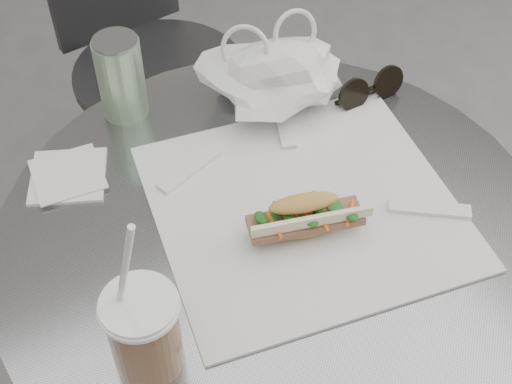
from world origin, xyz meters
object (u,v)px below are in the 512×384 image
banh_mi (304,217)px  sunglasses (370,90)px  chair_far (157,107)px  iced_coffee (144,331)px  cafe_table (272,334)px  drink_can (121,77)px

banh_mi → sunglasses: size_ratio=1.65×
chair_far → iced_coffee: (-0.32, -0.86, 0.47)m
chair_far → banh_mi: size_ratio=3.75×
cafe_table → chair_far: bearing=82.5°
drink_can → cafe_table: bearing=-74.1°
iced_coffee → cafe_table: bearing=24.9°
banh_mi → drink_can: 0.36m
chair_far → drink_can: drink_can is taller
cafe_table → drink_can: bearing=105.9°
cafe_table → banh_mi: banh_mi is taller
chair_far → banh_mi: 0.90m
sunglasses → drink_can: bearing=155.1°
cafe_table → iced_coffee: size_ratio=2.99×
cafe_table → drink_can: drink_can is taller
chair_far → drink_can: bearing=60.0°
banh_mi → iced_coffee: bearing=-148.3°
cafe_table → banh_mi: (0.03, -0.03, 0.31)m
iced_coffee → sunglasses: (0.49, 0.26, -0.04)m
iced_coffee → drink_can: bearing=72.3°
cafe_table → chair_far: (0.10, 0.76, -0.13)m
chair_far → drink_can: (-0.19, -0.44, 0.47)m
chair_far → sunglasses: bearing=98.5°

